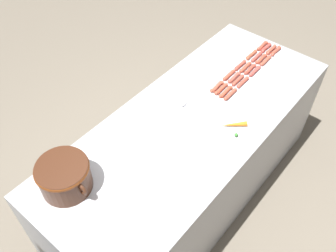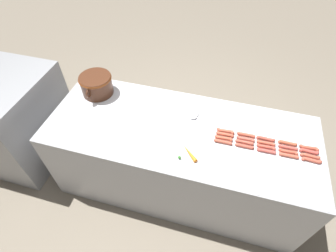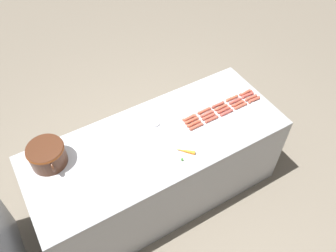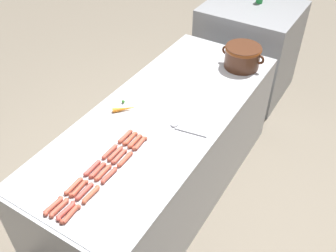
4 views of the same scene
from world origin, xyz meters
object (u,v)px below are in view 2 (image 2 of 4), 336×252
Objects in this scene: hot_dog_0 at (312,160)px; hot_dog_19 at (226,131)px; hot_dog_13 at (246,139)px; hot_dog_15 at (309,148)px; hot_dog_4 at (223,142)px; hot_dog_8 at (244,142)px; hot_dog_1 at (289,156)px; hot_dog_10 at (309,151)px; hot_dog_14 at (225,134)px; hot_dog_9 at (224,138)px; hot_dog_18 at (246,135)px; hot_dog_3 at (244,146)px; hot_dog_11 at (288,148)px; hot_dog_6 at (288,152)px; serving_spoon at (195,114)px; carrot at (189,153)px; hot_dog_16 at (287,143)px; hot_dog_17 at (266,139)px; hot_dog_2 at (266,151)px; hot_dog_7 at (266,147)px; hot_dog_12 at (266,143)px; back_cabinet at (13,120)px; bean_pot at (96,84)px; hot_dog_5 at (310,156)px.

hot_dog_19 is (0.11, 0.63, 0.00)m from hot_dog_0.
hot_dog_13 and hot_dog_15 have the same top height.
hot_dog_4 is 0.16m from hot_dog_8.
hot_dog_0 is at bearing -89.52° from hot_dog_1.
hot_dog_14 is (-0.00, 0.62, 0.00)m from hot_dog_10.
hot_dog_18 is at bearing -63.83° from hot_dog_9.
hot_dog_11 is at bearing -76.61° from hot_dog_3.
hot_dog_13 is 1.00× the size of hot_dog_19.
hot_dog_6 and hot_dog_15 have the same top height.
hot_dog_10 is 0.91m from serving_spoon.
hot_dog_11 is (0.04, -0.47, 0.00)m from hot_dog_9.
hot_dog_6 and hot_dog_14 have the same top height.
carrot is at bearing 127.19° from hot_dog_4.
hot_dog_8 is 0.52× the size of serving_spoon.
hot_dog_13 is at bearing -77.14° from hot_dog_9.
hot_dog_0 is 1.00× the size of hot_dog_18.
hot_dog_0 is 1.00× the size of hot_dog_1.
hot_dog_1 is 0.52× the size of serving_spoon.
hot_dog_16 is 1.00× the size of hot_dog_17.
hot_dog_9 is 0.04m from hot_dog_14.
hot_dog_14 is at bearing 84.95° from hot_dog_6.
hot_dog_3 is 1.00× the size of hot_dog_6.
serving_spoon is at bearing 52.91° from hot_dog_9.
hot_dog_0 is at bearing -175.89° from hot_dog_15.
hot_dog_2 is 1.00× the size of hot_dog_17.
hot_dog_9 is 1.00× the size of hot_dog_10.
hot_dog_11 is 1.00× the size of hot_dog_16.
hot_dog_1 is 0.48m from hot_dog_14.
hot_dog_16 is (0.01, 0.15, 0.00)m from hot_dog_15.
hot_dog_8 is at bearing 76.08° from hot_dog_2.
hot_dog_4 is 1.00× the size of hot_dog_7.
hot_dog_10 and hot_dog_18 have the same top height.
hot_dog_2 is at bearing -176.80° from hot_dog_12.
hot_dog_2 is (-0.02, -2.39, 0.36)m from back_cabinet.
hot_dog_0 is 0.39× the size of bean_pot.
hot_dog_2 is 0.98× the size of carrot.
bean_pot is at bearing 81.19° from hot_dog_13.
hot_dog_16 is at bearing -74.30° from hot_dog_12.
serving_spoon is at bearing 74.09° from hot_dog_18.
hot_dog_15 is (0.08, -0.15, 0.00)m from hot_dog_6.
hot_dog_9 is at bearing -127.09° from serving_spoon.
hot_dog_4 is (-0.00, 0.32, 0.00)m from hot_dog_2.
hot_dog_6 and hot_dog_9 have the same top height.
hot_dog_19 is 0.98× the size of carrot.
bean_pot is (0.28, 1.18, 0.09)m from hot_dog_4.
hot_dog_12 is 0.16m from hot_dog_18.
hot_dog_9 is (0.00, 0.47, 0.00)m from hot_dog_6.
hot_dog_19 is at bearing -39.01° from carrot.
hot_dog_9 is at bearing 86.76° from hot_dog_0.
hot_dog_4 is 1.00× the size of hot_dog_5.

